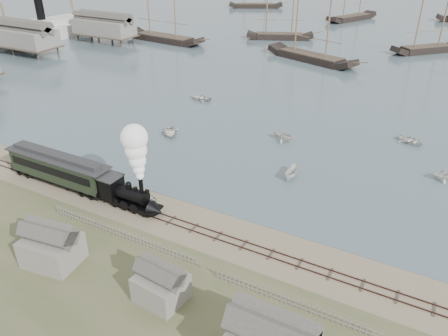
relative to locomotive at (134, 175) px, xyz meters
The scene contains 22 objects.
ground 9.92m from the locomotive, 13.19° to the left, with size 600.00×600.00×0.00m, color gray.
harbor_water 172.27m from the locomotive, 87.16° to the left, with size 600.00×336.00×0.06m, color #455A63.
rail_track 9.69m from the locomotive, ahead, with size 120.00×1.80×0.16m.
picket_fence_west 7.12m from the locomotive, 67.88° to the right, with size 19.00×0.10×1.20m, color gray, non-canonical shape.
picket_fence_east 22.23m from the locomotive, 14.65° to the right, with size 15.00×0.10×1.20m, color gray, non-canonical shape.
shed_left 12.03m from the locomotive, 97.60° to the right, with size 5.00×4.00×4.10m, color gray, non-canonical shape.
shed_mid 15.25m from the locomotive, 43.51° to the right, with size 4.00×3.50×3.60m, color gray, non-canonical shape.
western_wharf 79.47m from the locomotive, 148.10° to the left, with size 36.00×56.00×8.00m, color gray, non-canonical shape.
locomotive is the anchor object (origin of this frame).
passenger_coach 12.44m from the locomotive, behind, with size 15.35×2.96×3.73m.
beached_dinghy 4.69m from the locomotive, 89.77° to the left, with size 3.30×2.35×0.68m, color silver.
steamship 99.23m from the locomotive, 144.19° to the left, with size 51.61×8.60×11.29m, color silver, non-canonical shape.
rowboat_0 21.31m from the locomotive, 114.78° to the left, with size 4.21×3.01×0.87m, color silver.
rowboat_1 26.98m from the locomotive, 73.41° to the left, with size 3.43×2.96×1.81m, color silver.
rowboat_2 20.37m from the locomotive, 50.15° to the left, with size 3.44×1.29×1.33m, color silver.
rowboat_3 42.14m from the locomotive, 53.66° to the left, with size 3.95×2.82×0.82m, color silver.
rowboat_4 38.73m from the locomotive, 38.85° to the left, with size 2.87×2.48×1.51m, color silver.
rowboat_6 37.69m from the locomotive, 110.27° to the left, with size 4.25×3.04×0.88m, color silver.
schooner_0 87.49m from the locomotive, 123.44° to the left, with size 25.83×5.96×20.00m, color black, non-canonical shape.
schooner_1 93.73m from the locomotive, 102.23° to the left, with size 19.46×4.49×20.00m, color black, non-canonical shape.
schooner_2 72.68m from the locomotive, 93.07° to the left, with size 24.46×5.64×20.00m, color black, non-canonical shape.
schooner_3 97.30m from the locomotive, 78.00° to the left, with size 20.20×4.66×20.00m, color black, non-canonical shape.
Camera 1 is at (20.13, -33.98, 28.20)m, focal length 35.00 mm.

